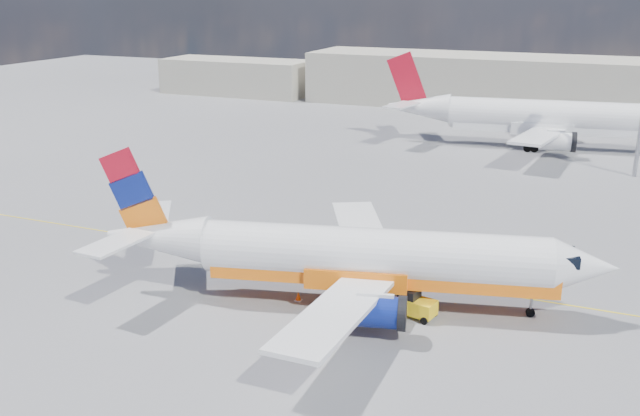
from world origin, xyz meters
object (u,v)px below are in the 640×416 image
at_px(second_jet, 542,118).
at_px(gse_tug, 415,304).
at_px(main_jet, 357,257).
at_px(traffic_cone, 298,296).

bearing_deg(second_jet, gse_tug, -99.27).
height_order(main_jet, gse_tug, main_jet).
height_order(main_jet, traffic_cone, main_jet).
bearing_deg(second_jet, main_jet, -103.48).
bearing_deg(gse_tug, main_jet, -170.63).
bearing_deg(traffic_cone, main_jet, 13.38).
height_order(second_jet, gse_tug, second_jet).
distance_m(second_jet, gse_tug, 49.54).
bearing_deg(traffic_cone, second_jet, 80.36).
relative_size(second_jet, gse_tug, 14.34).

